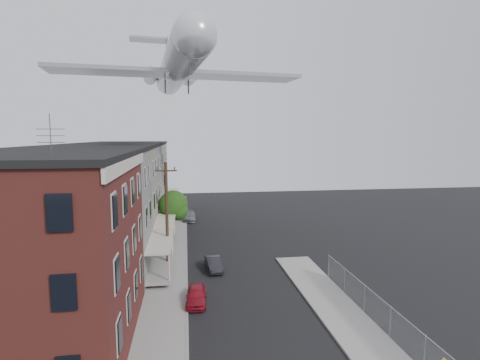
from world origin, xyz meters
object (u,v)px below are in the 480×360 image
(car_mid, at_px, (214,264))
(car_near, at_px, (196,295))
(street_tree, at_px, (175,206))
(utility_pole, at_px, (167,214))
(car_far, at_px, (189,216))
(airplane, at_px, (177,67))

(car_mid, bearing_deg, car_near, -110.31)
(street_tree, distance_m, car_near, 17.27)
(utility_pole, xyz_separation_m, car_near, (2.18, -7.01, -4.12))
(utility_pole, bearing_deg, car_mid, -14.10)
(car_far, bearing_deg, street_tree, -99.33)
(car_near, bearing_deg, airplane, 98.09)
(car_near, xyz_separation_m, airplane, (-1.29, 15.99, 17.64))
(utility_pole, height_order, car_near, utility_pole)
(car_near, distance_m, airplane, 23.84)
(street_tree, relative_size, car_far, 1.31)
(car_near, xyz_separation_m, car_far, (-0.18, 24.91, 0.02))
(car_near, bearing_deg, car_far, 93.90)
(utility_pole, distance_m, airplane, 16.26)
(utility_pole, distance_m, car_near, 8.41)
(street_tree, height_order, airplane, airplane)
(car_mid, relative_size, car_far, 0.82)
(utility_pole, xyz_separation_m, car_mid, (3.80, -0.95, -4.14))
(street_tree, bearing_deg, utility_pole, -91.89)
(utility_pole, xyz_separation_m, street_tree, (0.33, 9.92, -1.22))
(car_far, bearing_deg, car_near, -87.09)
(car_far, xyz_separation_m, airplane, (-1.11, -8.92, 17.63))
(car_mid, distance_m, car_far, 18.94)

